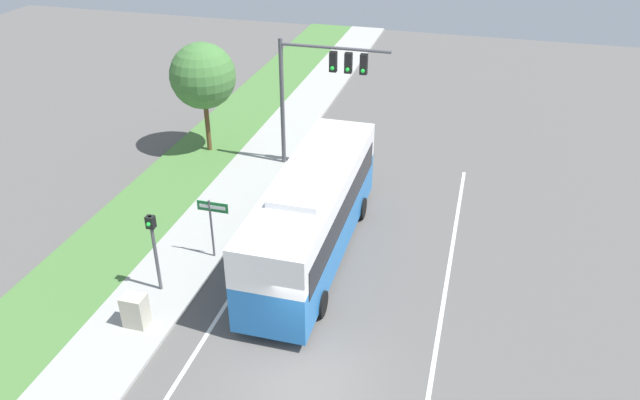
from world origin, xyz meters
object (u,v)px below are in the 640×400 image
Objects in this scene: utility_cabinet at (135,311)px; pedestrian_signal at (154,242)px; signal_gantry at (318,78)px; street_sign at (212,219)px; bus at (313,211)px.

pedestrian_signal is at bearing 94.76° from utility_cabinet.
pedestrian_signal reaches higher than utility_cabinet.
pedestrian_signal is (-2.78, -10.74, -2.42)m from signal_gantry.
bus is at bearing 18.17° from street_sign.
signal_gantry is 2.01× the size of pedestrian_signal.
street_sign is 4.49m from utility_cabinet.
bus is 7.85m from signal_gantry.
street_sign is at bearing 78.11° from utility_cabinet.
pedestrian_signal is at bearing -142.40° from bus.
bus is 5.78m from pedestrian_signal.
bus is at bearing 50.79° from utility_cabinet.
utility_cabinet is (-2.62, -12.63, -3.85)m from signal_gantry.
bus reaches higher than pedestrian_signal.
signal_gantry is (-1.80, 7.21, 2.52)m from bus.
utility_cabinet is at bearing -129.21° from bus.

